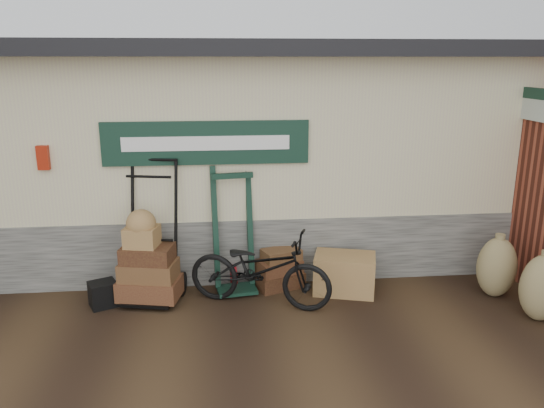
% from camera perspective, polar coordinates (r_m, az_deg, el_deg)
% --- Properties ---
extents(ground, '(80.00, 80.00, 0.00)m').
position_cam_1_polar(ground, '(6.45, -3.92, -12.14)').
color(ground, black).
rests_on(ground, ground).
extents(station_building, '(14.40, 4.10, 3.20)m').
position_cam_1_polar(station_building, '(8.57, -4.81, 6.17)').
color(station_building, '#4C4C47').
rests_on(station_building, ground).
extents(porter_trolley, '(1.03, 0.85, 1.81)m').
position_cam_1_polar(porter_trolley, '(6.82, -12.80, -2.70)').
color(porter_trolley, black).
rests_on(porter_trolley, ground).
extents(green_barrow, '(0.66, 0.58, 1.65)m').
position_cam_1_polar(green_barrow, '(6.92, -4.17, -2.80)').
color(green_barrow, black).
rests_on(green_barrow, ground).
extents(suitcase_stack, '(0.71, 0.57, 0.54)m').
position_cam_1_polar(suitcase_stack, '(7.14, 0.80, -6.91)').
color(suitcase_stack, '#381811').
rests_on(suitcase_stack, ground).
extents(wicker_hamper, '(0.89, 0.70, 0.51)m').
position_cam_1_polar(wicker_hamper, '(7.07, 7.80, -7.42)').
color(wicker_hamper, '#8D5E38').
rests_on(wicker_hamper, ground).
extents(black_trunk, '(0.40, 0.38, 0.32)m').
position_cam_1_polar(black_trunk, '(6.98, -17.71, -9.22)').
color(black_trunk, black).
rests_on(black_trunk, ground).
extents(bicycle, '(1.24, 1.92, 1.05)m').
position_cam_1_polar(bicycle, '(6.55, -1.32, -6.59)').
color(bicycle, black).
rests_on(bicycle, ground).
extents(burlap_sack_left, '(0.57, 0.51, 0.79)m').
position_cam_1_polar(burlap_sack_left, '(7.41, 23.01, -6.28)').
color(burlap_sack_left, olive).
rests_on(burlap_sack_left, ground).
extents(burlap_sack_right, '(0.59, 0.53, 0.81)m').
position_cam_1_polar(burlap_sack_right, '(6.98, 27.06, -8.04)').
color(burlap_sack_right, olive).
rests_on(burlap_sack_right, ground).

